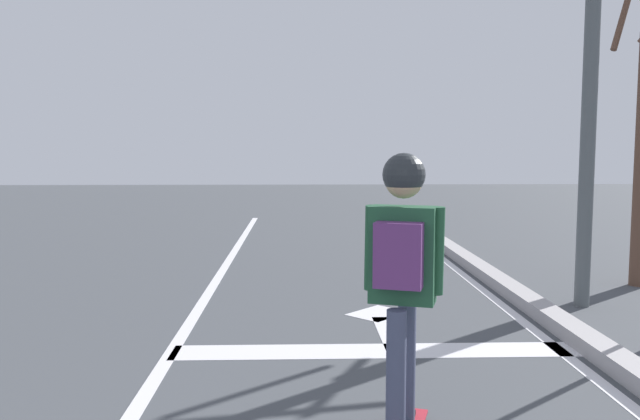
% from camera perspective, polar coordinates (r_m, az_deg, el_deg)
% --- Properties ---
extents(lane_line_center, '(0.12, 20.00, 0.01)m').
position_cam_1_polar(lane_line_center, '(6.13, -12.21, -10.99)').
color(lane_line_center, silver).
rests_on(lane_line_center, ground).
extents(lane_line_curbside, '(0.12, 20.00, 0.01)m').
position_cam_1_polar(lane_line_curbside, '(6.42, 18.81, -10.39)').
color(lane_line_curbside, silver).
rests_on(lane_line_curbside, ground).
extents(stop_bar, '(3.46, 0.40, 0.01)m').
position_cam_1_polar(stop_bar, '(5.68, 4.86, -12.21)').
color(stop_bar, silver).
rests_on(stop_bar, ground).
extents(lane_arrow_stem, '(0.16, 1.40, 0.01)m').
position_cam_1_polar(lane_arrow_stem, '(6.08, 6.07, -11.02)').
color(lane_arrow_stem, silver).
rests_on(lane_arrow_stem, ground).
extents(lane_arrow_head, '(0.71, 0.71, 0.01)m').
position_cam_1_polar(lane_arrow_head, '(6.89, 5.10, -9.02)').
color(lane_arrow_head, silver).
rests_on(lane_arrow_head, ground).
extents(curb_strip, '(0.24, 24.00, 0.14)m').
position_cam_1_polar(curb_strip, '(6.50, 20.93, -9.67)').
color(curb_strip, '#A19D9E').
rests_on(curb_strip, ground).
extents(skater, '(0.44, 0.61, 1.63)m').
position_cam_1_polar(skater, '(3.70, 7.24, -4.38)').
color(skater, '#424863').
rests_on(skater, skateboard).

